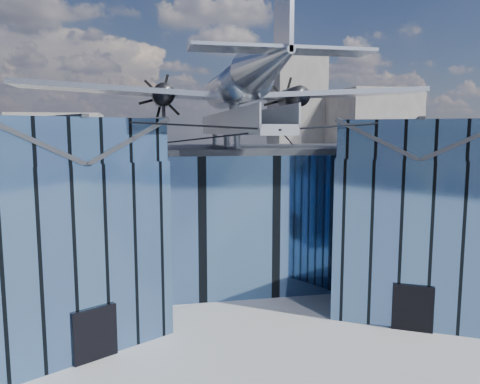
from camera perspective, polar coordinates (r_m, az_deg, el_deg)
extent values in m
plane|color=gray|center=(29.75, 0.78, -14.38)|extent=(120.00, 120.00, 0.00)
cube|color=#4D709D|center=(37.02, -2.14, -2.41)|extent=(28.00, 14.00, 9.50)
cube|color=#2A2C32|center=(36.51, -2.17, 5.27)|extent=(28.00, 14.00, 0.40)
cube|color=#4D709D|center=(27.17, -21.07, -6.49)|extent=(11.79, 11.43, 9.50)
cube|color=#4D709D|center=(26.44, -21.65, 5.93)|extent=(11.56, 11.20, 2.20)
cube|color=#2A2C32|center=(25.76, -26.38, 5.67)|extent=(7.98, 9.23, 2.40)
cube|color=#2A2C32|center=(27.28, -17.18, 6.15)|extent=(7.98, 9.23, 2.40)
cube|color=#2A2C32|center=(26.45, -21.77, 8.42)|extent=(4.30, 7.10, 0.18)
cube|color=black|center=(24.66, -17.26, -16.20)|extent=(2.03, 1.32, 2.60)
cube|color=black|center=(28.96, -12.67, -5.33)|extent=(0.34, 0.34, 9.50)
cube|color=#4D709D|center=(31.35, 20.39, -4.65)|extent=(11.79, 11.43, 9.50)
cube|color=#4D709D|center=(30.72, 20.87, 6.09)|extent=(11.56, 11.20, 2.20)
cube|color=#2A2C32|center=(30.72, 16.66, 6.26)|extent=(7.98, 9.23, 2.40)
cube|color=#2A2C32|center=(30.89, 25.07, 5.89)|extent=(7.98, 9.23, 2.40)
cube|color=#2A2C32|center=(30.73, 20.97, 8.23)|extent=(4.30, 7.10, 0.18)
cube|color=black|center=(28.38, 20.30, -13.14)|extent=(2.03, 1.32, 2.60)
cube|color=black|center=(31.51, 12.16, -4.29)|extent=(0.34, 0.34, 9.50)
cube|color=gray|center=(31.07, -0.55, 7.50)|extent=(1.80, 21.00, 0.50)
cube|color=gray|center=(30.92, -2.21, 8.70)|extent=(0.08, 21.00, 1.10)
cube|color=gray|center=(31.26, 1.09, 8.69)|extent=(0.08, 21.00, 1.10)
cylinder|color=gray|center=(40.45, -3.09, 6.49)|extent=(0.44, 0.44, 1.35)
cylinder|color=gray|center=(34.52, -1.64, 6.36)|extent=(0.44, 0.44, 1.35)
cylinder|color=gray|center=(30.59, -0.37, 6.24)|extent=(0.44, 0.44, 1.35)
cylinder|color=gray|center=(31.58, -0.72, 9.22)|extent=(0.70, 0.70, 1.40)
cylinder|color=black|center=(23.03, -10.02, 8.20)|extent=(10.55, 6.08, 0.69)
cylinder|color=black|center=(25.55, 14.48, 7.98)|extent=(10.55, 6.08, 0.69)
cylinder|color=black|center=(28.66, -5.73, 6.38)|extent=(6.09, 17.04, 1.19)
cylinder|color=black|center=(29.86, 5.88, 6.41)|extent=(6.09, 17.04, 1.19)
cylinder|color=#AEB2BC|center=(31.70, -0.73, 12.75)|extent=(2.50, 11.00, 2.50)
sphere|color=#AEB2BC|center=(37.10, -2.33, 11.95)|extent=(2.50, 2.50, 2.50)
cube|color=black|center=(36.18, -2.08, 13.16)|extent=(1.60, 1.40, 0.50)
cone|color=#AEB2BC|center=(23.02, 3.56, 15.54)|extent=(2.50, 7.00, 2.50)
cube|color=#AEB2BC|center=(21.14, 5.31, 20.68)|extent=(0.18, 2.40, 3.40)
cube|color=#AEB2BC|center=(20.95, 5.19, 16.90)|extent=(8.00, 1.80, 0.14)
cube|color=#AEB2BC|center=(32.15, -13.71, 11.93)|extent=(14.00, 3.20, 1.08)
cylinder|color=black|center=(32.73, -9.36, 11.51)|extent=(1.44, 3.20, 1.44)
cone|color=black|center=(34.53, -9.47, 11.29)|extent=(0.70, 0.70, 0.70)
cube|color=black|center=(34.68, -9.48, 11.27)|extent=(1.05, 0.06, 3.33)
cube|color=black|center=(34.68, -9.48, 11.27)|extent=(2.53, 0.06, 2.53)
cube|color=black|center=(34.68, -9.48, 11.27)|extent=(3.33, 0.06, 1.05)
cylinder|color=black|center=(32.07, -9.28, 9.41)|extent=(0.24, 0.24, 1.75)
cube|color=#AEB2BC|center=(34.60, 10.67, 11.67)|extent=(14.00, 3.20, 1.08)
cylinder|color=black|center=(34.33, 6.48, 11.36)|extent=(1.44, 3.20, 1.44)
cone|color=black|center=(36.05, 5.59, 11.18)|extent=(0.70, 0.70, 0.70)
cube|color=black|center=(36.19, 5.52, 11.17)|extent=(1.05, 0.06, 3.33)
cube|color=black|center=(36.19, 5.52, 11.17)|extent=(2.53, 0.06, 2.53)
cube|color=black|center=(36.19, 5.52, 11.17)|extent=(3.33, 0.06, 1.05)
cylinder|color=black|center=(33.70, 6.77, 9.35)|extent=(0.24, 0.24, 1.75)
cube|color=slate|center=(84.04, 15.48, 5.70)|extent=(12.00, 14.00, 18.00)
cube|color=slate|center=(83.33, -21.19, 4.08)|extent=(14.00, 10.00, 14.00)
cube|color=slate|center=(89.48, 6.84, 8.56)|extent=(9.00, 9.00, 26.00)
cylinder|color=#312113|center=(54.22, 26.68, -3.75)|extent=(0.42, 0.42, 2.65)
sphere|color=#1E4317|center=(53.85, 26.82, -1.28)|extent=(3.94, 3.94, 3.46)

